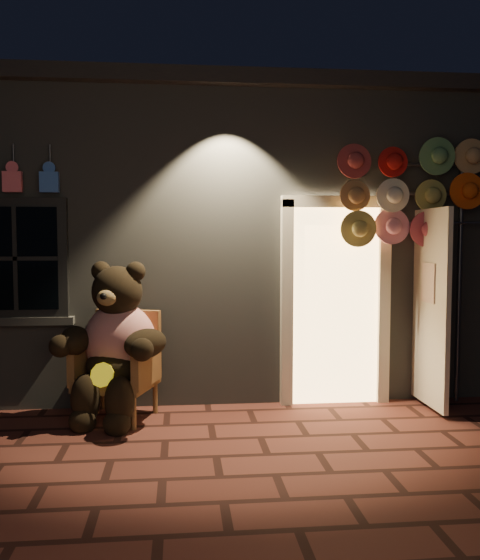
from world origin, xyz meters
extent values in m
plane|color=#5D2B23|center=(0.00, 0.00, 0.00)|extent=(60.00, 60.00, 0.00)
cube|color=slate|center=(0.00, 4.00, 1.65)|extent=(7.00, 5.00, 3.30)
cube|color=black|center=(0.00, 4.00, 3.38)|extent=(7.30, 5.30, 0.16)
cube|color=black|center=(-1.90, 1.46, 1.55)|extent=(1.00, 0.10, 1.20)
cube|color=black|center=(-1.90, 1.43, 1.55)|extent=(0.82, 0.06, 1.02)
cube|color=slate|center=(-1.90, 1.46, 0.92)|extent=(1.10, 0.14, 0.08)
cube|color=#FFC572|center=(1.35, 1.48, 1.05)|extent=(0.92, 0.10, 2.10)
cube|color=beige|center=(0.83, 1.44, 1.05)|extent=(0.12, 0.12, 2.20)
cube|color=beige|center=(1.87, 1.44, 1.05)|extent=(0.12, 0.12, 2.20)
cube|color=beige|center=(1.35, 1.44, 2.13)|extent=(1.16, 0.12, 0.12)
cube|color=beige|center=(2.25, 1.10, 1.05)|extent=(0.05, 0.80, 2.00)
cube|color=#EC616F|center=(-1.90, 1.38, 2.30)|extent=(0.18, 0.07, 0.20)
cylinder|color=#59595E|center=(-1.90, 1.44, 2.55)|extent=(0.02, 0.02, 0.25)
cube|color=#3460B9|center=(-1.55, 1.38, 2.30)|extent=(0.18, 0.07, 0.20)
cylinder|color=#59595E|center=(-1.55, 1.44, 2.55)|extent=(0.02, 0.02, 0.25)
cube|color=olive|center=(-0.90, 1.09, 0.36)|extent=(0.84, 0.81, 0.10)
cube|color=olive|center=(-0.80, 1.37, 0.69)|extent=(0.66, 0.29, 0.67)
cube|color=olive|center=(-1.20, 1.18, 0.55)|extent=(0.26, 0.57, 0.39)
cube|color=olive|center=(-0.60, 0.97, 0.55)|extent=(0.26, 0.57, 0.39)
cylinder|color=olive|center=(-1.26, 0.93, 0.15)|extent=(0.05, 0.05, 0.31)
cylinder|color=olive|center=(-0.71, 0.74, 0.15)|extent=(0.05, 0.05, 0.31)
cylinder|color=olive|center=(-1.08, 1.44, 0.15)|extent=(0.05, 0.05, 0.31)
cylinder|color=olive|center=(-0.54, 1.26, 0.15)|extent=(0.05, 0.05, 0.31)
ellipsoid|color=#B21213|center=(-0.86, 1.14, 0.75)|extent=(0.86, 0.77, 0.75)
ellipsoid|color=black|center=(-0.89, 1.06, 0.53)|extent=(0.72, 0.66, 0.35)
sphere|color=black|center=(-0.88, 1.09, 1.25)|extent=(0.61, 0.61, 0.48)
sphere|color=black|center=(-1.04, 1.18, 1.43)|extent=(0.19, 0.19, 0.19)
sphere|color=black|center=(-0.70, 1.07, 1.43)|extent=(0.19, 0.19, 0.19)
ellipsoid|color=olive|center=(-0.95, 0.89, 1.20)|extent=(0.22, 0.19, 0.15)
ellipsoid|color=black|center=(-1.28, 1.04, 0.78)|extent=(0.28, 0.50, 0.27)
ellipsoid|color=black|center=(-0.60, 0.81, 0.78)|extent=(0.52, 0.55, 0.27)
ellipsoid|color=black|center=(-1.15, 0.82, 0.28)|extent=(0.27, 0.27, 0.46)
ellipsoid|color=black|center=(-0.83, 0.71, 0.28)|extent=(0.27, 0.27, 0.46)
sphere|color=black|center=(-1.17, 0.76, 0.09)|extent=(0.25, 0.25, 0.25)
sphere|color=black|center=(-0.85, 0.65, 0.09)|extent=(0.25, 0.25, 0.25)
cylinder|color=yellow|center=(-0.99, 0.77, 0.51)|extent=(0.25, 0.16, 0.22)
cylinder|color=#59595E|center=(2.68, 1.38, 1.36)|extent=(0.04, 0.04, 2.72)
cylinder|color=#59595E|center=(2.38, 1.36, 2.51)|extent=(1.21, 0.03, 0.03)
cylinder|color=#59595E|center=(2.38, 1.36, 2.21)|extent=(1.21, 0.03, 0.03)
cylinder|color=#59595E|center=(2.38, 1.36, 1.91)|extent=(1.21, 0.03, 0.03)
cylinder|color=#A63636|center=(1.50, 1.30, 2.56)|extent=(0.34, 0.11, 0.35)
cylinder|color=red|center=(1.90, 1.27, 2.56)|extent=(0.34, 0.11, 0.35)
cylinder|color=#5A945A|center=(2.30, 1.24, 2.56)|extent=(0.34, 0.11, 0.35)
cylinder|color=tan|center=(2.71, 1.30, 2.56)|extent=(0.34, 0.11, 0.35)
cylinder|color=#B07947|center=(1.50, 1.27, 2.21)|extent=(0.34, 0.11, 0.35)
cylinder|color=beige|center=(1.90, 1.24, 2.21)|extent=(0.34, 0.11, 0.35)
cylinder|color=#A2A04F|center=(2.30, 1.30, 2.21)|extent=(0.34, 0.11, 0.35)
cylinder|color=#FD5513|center=(2.71, 1.27, 2.21)|extent=(0.34, 0.11, 0.35)
cylinder|color=#D5C05C|center=(1.50, 1.24, 1.86)|extent=(0.34, 0.11, 0.35)
cylinder|color=pink|center=(1.90, 1.30, 1.86)|extent=(0.34, 0.11, 0.35)
cylinder|color=#C54959|center=(2.30, 1.27, 1.86)|extent=(0.34, 0.11, 0.35)
camera|label=1|loc=(-0.28, -4.64, 1.75)|focal=38.00mm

